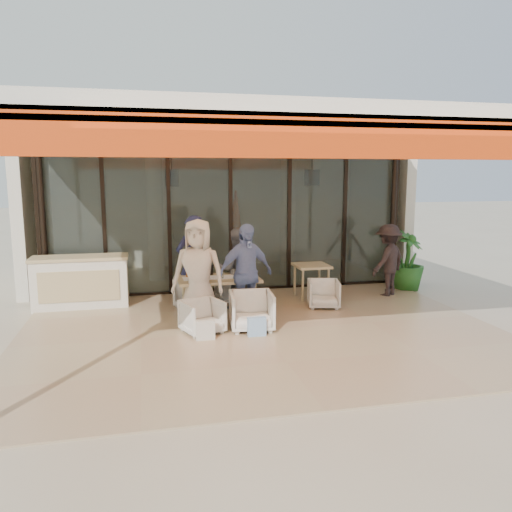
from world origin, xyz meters
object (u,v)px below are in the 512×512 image
Objects in this scene: dining_table at (218,280)px; chair_far_right at (232,287)px; diner_periwinkle at (245,273)px; potted_palm at (408,260)px; chair_far_left at (191,288)px; diner_navy at (193,264)px; side_chair at (324,293)px; standing_woman at (388,260)px; diner_grey at (236,269)px; diner_cream at (198,273)px; chair_near_right at (252,309)px; side_table at (311,269)px; host_counter at (81,282)px; chair_near_left at (202,315)px.

dining_table reaches higher than chair_far_right.
potted_palm is at bearing 6.50° from diner_periwinkle.
chair_far_left is 1.07× the size of chair_far_right.
diner_navy is at bearing 99.03° from chair_far_left.
potted_palm is at bearing 38.37° from side_chair.
standing_woman is (4.25, 0.32, -0.15)m from diner_navy.
diner_periwinkle reaches higher than potted_palm.
potted_palm is (4.15, 0.29, 0.36)m from chair_far_right.
diner_periwinkle is at bearing -46.97° from dining_table.
diner_grey reaches higher than chair_far_right.
standing_woman is (4.25, 1.22, -0.15)m from diner_cream.
side_table reaches higher than chair_near_right.
diner_navy reaches higher than diner_grey.
chair_far_left is 0.39× the size of diner_periwinkle.
diner_cream is at bearing -37.90° from host_counter.
dining_table is 1.11m from chair_near_left.
chair_far_right is at bearing 168.51° from side_chair.
host_counter is 2.84m from dining_table.
diner_periwinkle is at bearing 112.36° from diner_navy.
diner_periwinkle reaches higher than chair_far_right.
chair_near_right is 2.52m from side_table.
diner_grey is (-0.00, -0.50, 0.48)m from chair_far_right.
dining_table is at bearing 112.35° from diner_navy.
chair_far_right is at bearing 95.09° from chair_near_right.
standing_woman is at bearing -4.11° from host_counter.
diner_navy reaches higher than chair_far_left.
chair_near_right is 0.54× the size of potted_palm.
chair_near_right is (2.99, -2.17, -0.16)m from host_counter.
diner_cream reaches higher than side_chair.
diner_navy reaches higher than potted_palm.
chair_near_left is at bearing -144.22° from side_table.
host_counter is 2.67× the size of chair_far_left.
chair_far_right is at bearing -5.25° from host_counter.
standing_woman is (3.41, 1.72, 0.42)m from chair_near_right.
side_table is at bearing -171.80° from potted_palm.
diner_periwinkle is at bearing 20.71° from diner_cream.
chair_near_left is 0.86× the size of chair_near_right.
chair_far_right is 0.88× the size of chair_near_right.
dining_table is 2.17m from side_chair.
potted_palm is (7.14, 0.01, 0.15)m from host_counter.
potted_palm is (4.99, 0.79, -0.25)m from diner_navy.
dining_table reaches higher than chair_near_right.
diner_cream reaches higher than potted_palm.
diner_navy is at bearing 27.50° from chair_far_right.
dining_table is 2.37× the size of chair_near_left.
diner_cream is 0.84m from diner_periwinkle.
diner_grey is at bearing -169.28° from potted_palm.
chair_near_right is 1.73m from diner_navy.
side_chair is at bearing 3.31° from diner_periwinkle.
standing_woman reaches higher than side_table.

